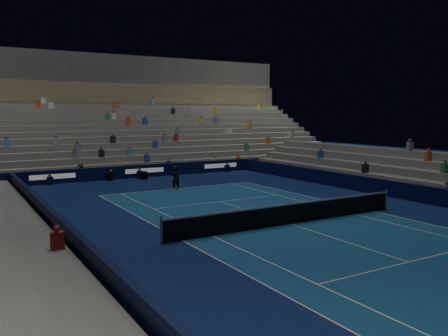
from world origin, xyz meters
name	(u,v)px	position (x,y,z in m)	size (l,w,h in m)	color
ground	(291,224)	(0.00, 0.00, 0.00)	(90.00, 90.00, 0.00)	#0D1E4E
court_surface	(291,224)	(0.00, 0.00, 0.01)	(10.97, 23.77, 0.01)	navy
sponsor_barrier_far	(144,171)	(0.00, 18.50, 0.50)	(44.00, 0.25, 1.00)	black
sponsor_barrier_east	(426,195)	(9.70, 0.00, 0.50)	(0.25, 37.00, 1.00)	#080A32
sponsor_barrier_west	(74,244)	(-9.70, 0.00, 0.50)	(0.25, 37.00, 1.00)	black
grandstand_main	(108,131)	(0.00, 27.90, 3.38)	(44.00, 15.20, 11.20)	slate
tennis_net	(291,213)	(0.00, 0.00, 0.50)	(12.90, 0.10, 1.10)	#B2B2B7
tennis_player	(176,178)	(-0.49, 11.46, 0.79)	(0.58, 0.38, 1.58)	black
broadcast_camera	(144,175)	(-0.47, 17.41, 0.31)	(0.56, 0.95, 0.60)	black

